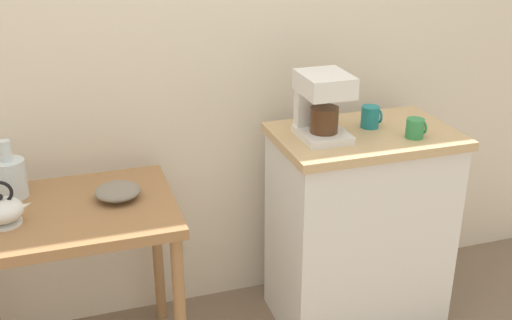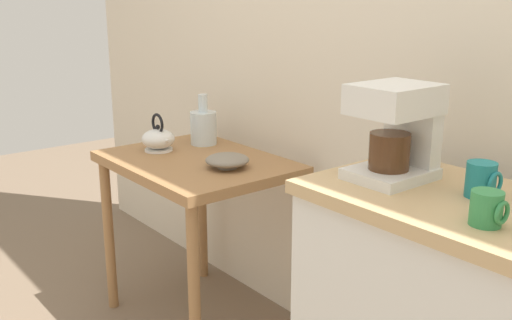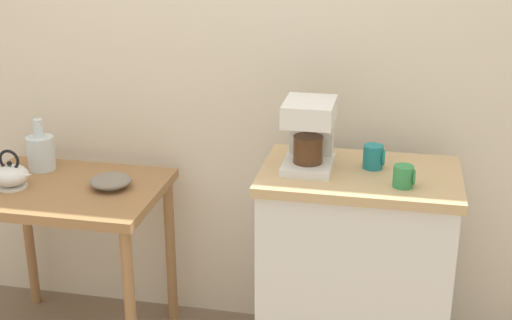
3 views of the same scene
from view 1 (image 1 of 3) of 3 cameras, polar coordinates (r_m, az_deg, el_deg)
wooden_table at (r=2.41m, az=-16.52°, el=-6.43°), size 0.77×0.57×0.73m
kitchen_counter at (r=2.75m, az=9.28°, el=-6.13°), size 0.73×0.48×0.89m
bowl_stoneware at (r=2.37m, az=-12.44°, el=-2.79°), size 0.17×0.17×0.05m
teakettle at (r=2.30m, az=-21.99°, el=-4.27°), size 0.17×0.14×0.16m
glass_carafe_vase at (r=2.49m, az=-21.43°, el=-1.45°), size 0.12×0.12×0.22m
coffee_maker at (r=2.45m, az=5.98°, el=5.26°), size 0.18×0.22×0.26m
mug_dark_teal at (r=2.61m, az=10.37°, el=3.88°), size 0.08×0.07×0.09m
mug_tall_green at (r=2.54m, az=14.28°, el=2.82°), size 0.08×0.07×0.08m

